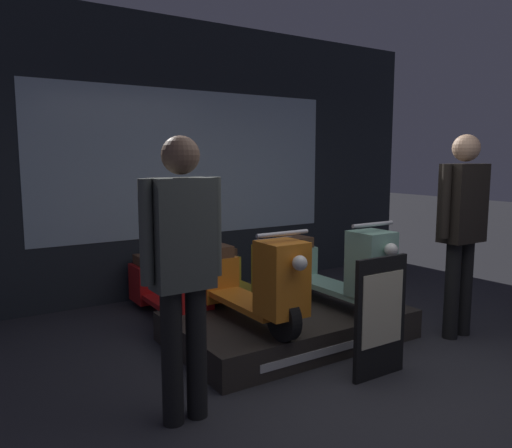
{
  "coord_description": "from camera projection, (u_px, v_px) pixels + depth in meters",
  "views": [
    {
      "loc": [
        -2.6,
        -2.28,
        1.63
      ],
      "look_at": [
        -0.0,
        1.74,
        0.98
      ],
      "focal_mm": 35.0,
      "sensor_mm": 36.0,
      "label": 1
    }
  ],
  "objects": [
    {
      "name": "price_sign_board",
      "position": [
        380.0,
        317.0,
        3.66
      ],
      "size": [
        0.49,
        0.04,
        0.91
      ],
      "color": "black",
      "rests_on": "ground_plane"
    },
    {
      "name": "scooter_backrow_0",
      "position": [
        168.0,
        287.0,
        4.98
      ],
      "size": [
        0.45,
        1.54,
        0.83
      ],
      "color": "black",
      "rests_on": "ground_plane"
    },
    {
      "name": "scooter_backrow_1",
      "position": [
        245.0,
        275.0,
        5.47
      ],
      "size": [
        0.45,
        1.54,
        0.83
      ],
      "color": "black",
      "rests_on": "ground_plane"
    },
    {
      "name": "shop_wall_back",
      "position": [
        191.0,
        159.0,
        5.95
      ],
      "size": [
        6.82,
        0.09,
        3.2
      ],
      "color": "#23282D",
      "rests_on": "ground_plane"
    },
    {
      "name": "scooter_display_left",
      "position": [
        244.0,
        281.0,
        4.16
      ],
      "size": [
        0.45,
        1.54,
        0.83
      ],
      "color": "black",
      "rests_on": "display_platform"
    },
    {
      "name": "ground_plane",
      "position": [
        390.0,
        390.0,
        3.51
      ],
      "size": [
        30.0,
        30.0,
        0.0
      ],
      "primitive_type": "plane",
      "color": "#2D2D33"
    },
    {
      "name": "scooter_display_right",
      "position": [
        329.0,
        268.0,
        4.66
      ],
      "size": [
        0.45,
        1.54,
        0.83
      ],
      "color": "black",
      "rests_on": "display_platform"
    },
    {
      "name": "person_left_browsing",
      "position": [
        183.0,
        261.0,
        2.98
      ],
      "size": [
        0.52,
        0.23,
        1.75
      ],
      "color": "black",
      "rests_on": "ground_plane"
    },
    {
      "name": "display_platform",
      "position": [
        288.0,
        325.0,
        4.48
      ],
      "size": [
        2.06,
        1.27,
        0.26
      ],
      "color": "#2D2823",
      "rests_on": "ground_plane"
    },
    {
      "name": "person_right_browsing",
      "position": [
        462.0,
        219.0,
        4.42
      ],
      "size": [
        0.57,
        0.24,
        1.82
      ],
      "color": "black",
      "rests_on": "ground_plane"
    }
  ]
}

